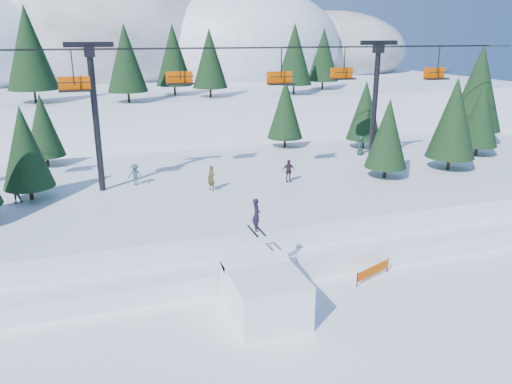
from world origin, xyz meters
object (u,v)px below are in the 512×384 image
object	(u,v)px
chairlift	(242,89)
banner_near	(373,271)
banner_far	(437,242)
jump_kicker	(264,291)

from	to	relation	value
chairlift	banner_near	distance (m)	16.97
banner_near	banner_far	bearing A→B (deg)	20.59
chairlift	banner_far	xyz separation A→B (m)	(9.45, -11.84, -8.78)
jump_kicker	banner_far	bearing A→B (deg)	16.12
jump_kicker	chairlift	distance (m)	17.97
jump_kicker	banner_near	world-z (taller)	jump_kicker
banner_near	jump_kicker	bearing A→B (deg)	-167.89
jump_kicker	banner_far	xyz separation A→B (m)	(13.12, 3.79, -0.73)
banner_near	chairlift	bearing A→B (deg)	103.47
banner_far	banner_near	bearing A→B (deg)	-159.41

